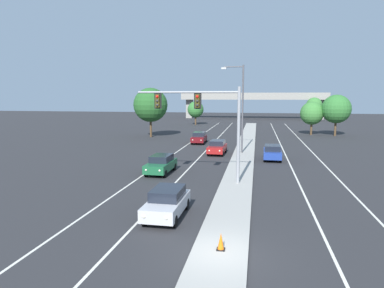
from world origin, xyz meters
TOP-DOWN VIEW (x-y plane):
  - ground_plane at (0.00, 0.00)m, footprint 260.00×260.00m
  - median_island at (0.00, 18.00)m, footprint 2.40×110.00m
  - lane_stripe_oncoming_center at (-4.70, 25.00)m, footprint 0.14×100.00m
  - lane_stripe_receding_center at (4.70, 25.00)m, footprint 0.14×100.00m
  - edge_stripe_left at (-8.00, 25.00)m, footprint 0.14×100.00m
  - edge_stripe_right at (8.00, 25.00)m, footprint 0.14×100.00m
  - overhead_signal_mast at (-2.38, 12.20)m, footprint 7.84×0.44m
  - street_lamp_median at (-0.48, 26.86)m, footprint 2.58×0.28m
  - car_oncoming_silver at (-3.39, 4.37)m, footprint 1.86×4.49m
  - car_oncoming_green at (-6.70, 15.09)m, footprint 1.93×4.51m
  - car_oncoming_red at (-3.05, 26.25)m, footprint 1.93×4.51m
  - car_oncoming_darkred at (-6.65, 35.21)m, footprint 1.90×4.50m
  - car_receding_blue at (3.07, 23.57)m, footprint 1.89×4.50m
  - traffic_cone_median_nose at (0.03, 0.27)m, footprint 0.36×0.36m
  - overpass_bridge at (0.00, 93.18)m, footprint 42.40×6.40m
  - tree_far_right_c at (14.38, 48.62)m, footprint 4.78×4.78m
  - tree_far_right_a at (16.75, 88.50)m, footprint 4.36×4.36m
  - tree_far_left_b at (-12.84, 67.65)m, footprint 3.77×3.77m
  - tree_far_left_a at (-15.70, 41.47)m, footprint 5.54×5.54m
  - tree_far_right_b at (10.63, 49.48)m, footprint 3.96×3.96m

SIDE VIEW (x-z plane):
  - ground_plane at x=0.00m, z-range 0.00..0.00m
  - lane_stripe_oncoming_center at x=-4.70m, z-range 0.00..0.01m
  - lane_stripe_receding_center at x=4.70m, z-range 0.00..0.01m
  - edge_stripe_left at x=-8.00m, z-range 0.00..0.01m
  - edge_stripe_right at x=8.00m, z-range 0.00..0.01m
  - median_island at x=0.00m, z-range 0.00..0.15m
  - traffic_cone_median_nose at x=0.03m, z-range 0.14..0.88m
  - car_oncoming_silver at x=-3.39m, z-range 0.03..1.61m
  - car_oncoming_green at x=-6.70m, z-range 0.03..1.61m
  - car_oncoming_red at x=-3.05m, z-range 0.03..1.61m
  - car_oncoming_darkred at x=-6.65m, z-range 0.03..1.61m
  - car_receding_blue at x=3.07m, z-range 0.03..1.61m
  - tree_far_left_b at x=-12.84m, z-range 0.83..6.28m
  - tree_far_right_b at x=10.63m, z-range 0.87..6.60m
  - tree_far_right_a at x=16.75m, z-range 0.96..7.28m
  - tree_far_right_c at x=14.38m, z-range 1.06..7.98m
  - tree_far_left_a at x=-15.70m, z-range 1.23..9.24m
  - overhead_signal_mast at x=-2.38m, z-range 1.73..8.93m
  - overpass_bridge at x=0.00m, z-range 1.96..9.61m
  - street_lamp_median at x=-0.48m, z-range 0.79..10.79m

